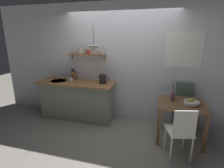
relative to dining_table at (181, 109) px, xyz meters
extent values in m
plane|color=gray|center=(-1.33, -0.03, -0.62)|extent=(14.00, 14.00, 0.00)
cube|color=silver|center=(-1.13, 0.62, 0.73)|extent=(6.80, 0.10, 2.70)
cube|color=white|center=(0.00, 0.56, 1.07)|extent=(0.73, 0.01, 0.73)
cube|color=silver|center=(0.00, 0.57, 1.07)|extent=(0.67, 0.01, 0.67)
cube|color=gray|center=(-2.33, 0.29, -0.18)|extent=(1.74, 0.52, 0.88)
cube|color=#9E6B3D|center=(-2.33, 0.27, 0.28)|extent=(1.83, 0.63, 0.04)
cylinder|color=#B7BABF|center=(-2.79, 0.25, 0.30)|extent=(0.38, 0.38, 0.01)
cube|color=brown|center=(-2.12, 0.46, 0.92)|extent=(0.93, 0.18, 0.02)
cube|color=#99754C|center=(-2.53, 0.54, 0.86)|extent=(0.02, 0.06, 0.12)
cube|color=#99754C|center=(-1.71, 0.54, 0.86)|extent=(0.02, 0.06, 0.12)
cylinder|color=beige|center=(-2.25, 0.46, 1.00)|extent=(0.11, 0.11, 0.14)
cylinder|color=silver|center=(-2.25, 0.46, 1.08)|extent=(0.11, 0.11, 0.01)
cylinder|color=#BC4238|center=(-2.08, 0.46, 0.99)|extent=(0.10, 0.10, 0.12)
cylinder|color=silver|center=(-2.08, 0.46, 1.06)|extent=(0.10, 0.10, 0.01)
cylinder|color=gold|center=(-1.75, 0.46, 1.00)|extent=(0.08, 0.08, 0.13)
cylinder|color=silver|center=(-1.75, 0.46, 1.07)|extent=(0.08, 0.08, 0.01)
cylinder|color=beige|center=(-1.74, 0.46, 1.01)|extent=(0.09, 0.09, 0.15)
cylinder|color=silver|center=(-1.74, 0.46, 1.09)|extent=(0.10, 0.10, 0.01)
cube|color=brown|center=(0.00, 0.00, 0.11)|extent=(0.87, 0.79, 0.03)
cube|color=brown|center=(-0.39, -0.34, -0.26)|extent=(0.06, 0.06, 0.71)
cube|color=brown|center=(0.39, -0.34, -0.26)|extent=(0.06, 0.06, 0.71)
cube|color=brown|center=(-0.39, 0.34, -0.26)|extent=(0.06, 0.06, 0.71)
cube|color=brown|center=(0.39, 0.34, -0.26)|extent=(0.06, 0.06, 0.71)
cube|color=white|center=(-0.07, -0.57, -0.15)|extent=(0.47, 0.49, 0.03)
cube|color=white|center=(-0.02, -0.75, 0.08)|extent=(0.34, 0.11, 0.43)
cylinder|color=white|center=(0.05, -0.36, -0.39)|extent=(0.03, 0.03, 0.45)
cylinder|color=white|center=(-0.27, -0.44, -0.39)|extent=(0.03, 0.03, 0.45)
cylinder|color=white|center=(0.13, -0.70, -0.39)|extent=(0.03, 0.03, 0.45)
cylinder|color=white|center=(-0.18, -0.78, -0.39)|extent=(0.03, 0.03, 0.45)
cube|color=#4C6B5B|center=(0.08, 0.31, -0.16)|extent=(0.47, 0.47, 0.03)
cube|color=#4C6B5B|center=(0.10, 0.50, 0.12)|extent=(0.37, 0.08, 0.54)
cylinder|color=#4C6B5B|center=(-0.13, 0.16, -0.40)|extent=(0.03, 0.03, 0.45)
cylinder|color=#4C6B5B|center=(0.23, 0.11, -0.40)|extent=(0.03, 0.03, 0.45)
cylinder|color=#4C6B5B|center=(-0.08, 0.51, -0.40)|extent=(0.03, 0.03, 0.45)
cylinder|color=#4C6B5B|center=(0.28, 0.46, -0.40)|extent=(0.03, 0.03, 0.45)
cylinder|color=silver|center=(0.16, -0.02, 0.13)|extent=(0.12, 0.12, 0.01)
cylinder|color=silver|center=(0.16, -0.02, 0.16)|extent=(0.28, 0.28, 0.05)
ellipsoid|color=yellow|center=(0.13, -0.02, 0.21)|extent=(0.16, 0.10, 0.04)
sphere|color=#8EA84C|center=(0.18, 0.01, 0.21)|extent=(0.07, 0.07, 0.07)
cylinder|color=brown|center=(-0.17, 0.09, 0.20)|extent=(0.08, 0.08, 0.14)
cylinder|color=brown|center=(-0.18, 0.10, 0.40)|extent=(0.05, 0.01, 0.25)
cylinder|color=brown|center=(-0.17, 0.10, 0.38)|extent=(0.01, 0.03, 0.23)
cylinder|color=brown|center=(-0.16, 0.09, 0.41)|extent=(0.07, 0.02, 0.27)
cylinder|color=black|center=(-1.68, 0.32, 0.31)|extent=(0.18, 0.18, 0.02)
cylinder|color=#232326|center=(-1.68, 0.32, 0.41)|extent=(0.16, 0.16, 0.18)
sphere|color=black|center=(-1.68, 0.32, 0.52)|extent=(0.02, 0.02, 0.02)
cone|color=#232326|center=(-1.78, 0.32, 0.45)|extent=(0.04, 0.04, 0.04)
torus|color=black|center=(-1.59, 0.32, 0.42)|extent=(0.12, 0.02, 0.12)
cube|color=brown|center=(-2.47, 0.44, 0.41)|extent=(0.09, 0.18, 0.21)
cylinder|color=black|center=(-2.49, 0.40, 0.55)|extent=(0.02, 0.04, 0.08)
cylinder|color=black|center=(-2.47, 0.40, 0.55)|extent=(0.02, 0.04, 0.08)
cylinder|color=black|center=(-2.44, 0.40, 0.55)|extent=(0.02, 0.04, 0.08)
cylinder|color=white|center=(-2.45, 0.25, 0.35)|extent=(0.08, 0.08, 0.09)
torus|color=white|center=(-2.40, 0.25, 0.35)|extent=(0.06, 0.01, 0.06)
cylinder|color=black|center=(-1.80, 0.13, 1.39)|extent=(0.01, 0.01, 0.45)
cone|color=silver|center=(-1.80, 0.13, 1.10)|extent=(0.28, 0.28, 0.12)
sphere|color=white|center=(-1.80, 0.13, 1.06)|extent=(0.04, 0.04, 0.04)
camera|label=1|loc=(-0.44, -3.30, 1.35)|focal=27.76mm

